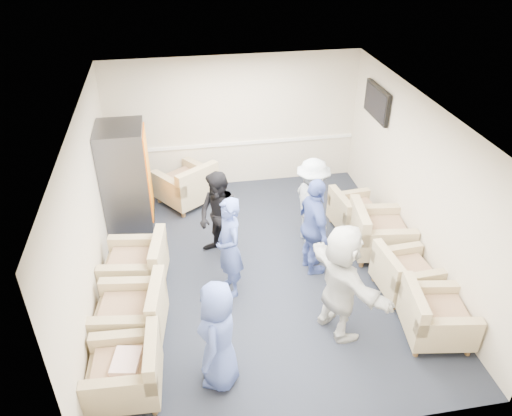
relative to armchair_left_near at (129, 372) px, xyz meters
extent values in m
plane|color=black|center=(1.99, 2.05, -0.34)|extent=(6.00, 6.00, 0.00)
plane|color=silver|center=(1.99, 2.05, 2.36)|extent=(6.00, 6.00, 0.00)
cube|color=beige|center=(1.99, 5.05, 1.01)|extent=(5.00, 0.02, 2.70)
cube|color=beige|center=(1.99, -0.95, 1.01)|extent=(5.00, 0.02, 2.70)
cube|color=beige|center=(-0.51, 2.05, 1.01)|extent=(0.02, 6.00, 2.70)
cube|color=beige|center=(4.49, 2.05, 1.01)|extent=(0.02, 6.00, 2.70)
cube|color=white|center=(1.99, 5.03, 0.56)|extent=(4.98, 0.04, 0.06)
cube|color=black|center=(4.43, 3.85, 1.71)|extent=(0.07, 1.00, 0.58)
cube|color=black|center=(4.39, 3.85, 1.71)|extent=(0.01, 0.92, 0.50)
cube|color=#52535B|center=(4.47, 3.85, 1.56)|extent=(0.04, 0.10, 0.25)
cube|color=tan|center=(-0.06, 0.00, -0.08)|extent=(0.90, 0.90, 0.28)
cube|color=#906C4F|center=(-0.06, 0.00, 0.11)|extent=(0.62, 0.59, 0.10)
cube|color=tan|center=(0.30, -0.01, 0.26)|extent=(0.18, 0.87, 0.40)
cube|color=tan|center=(-0.03, 0.95, -0.06)|extent=(1.03, 1.03, 0.30)
cube|color=#906C4F|center=(-0.03, 0.95, 0.14)|extent=(0.71, 0.68, 0.11)
cube|color=tan|center=(0.35, 0.89, 0.31)|extent=(0.27, 0.93, 0.43)
cube|color=tan|center=(0.01, 2.01, -0.07)|extent=(1.03, 1.03, 0.30)
cube|color=#906C4F|center=(0.01, 2.01, 0.14)|extent=(0.71, 0.67, 0.11)
cube|color=tan|center=(0.38, 1.95, 0.30)|extent=(0.28, 0.92, 0.43)
cube|color=tan|center=(4.08, 0.22, -0.08)|extent=(0.98, 0.98, 0.28)
cube|color=#906C4F|center=(4.08, 0.22, 0.11)|extent=(0.67, 0.64, 0.10)
cube|color=tan|center=(3.72, 0.27, 0.26)|extent=(0.27, 0.87, 0.40)
cube|color=tan|center=(4.05, 1.17, -0.09)|extent=(0.86, 0.86, 0.27)
cube|color=#906C4F|center=(4.05, 1.17, 0.09)|extent=(0.60, 0.56, 0.10)
cube|color=tan|center=(3.71, 1.14, 0.23)|extent=(0.19, 0.82, 0.38)
cube|color=tan|center=(4.05, 2.18, -0.06)|extent=(1.04, 1.04, 0.31)
cube|color=#906C4F|center=(4.05, 2.18, 0.15)|extent=(0.72, 0.68, 0.11)
cube|color=tan|center=(3.67, 2.23, 0.32)|extent=(0.27, 0.95, 0.44)
cube|color=tan|center=(3.90, 2.94, -0.10)|extent=(0.88, 0.88, 0.26)
cube|color=#906C4F|center=(3.90, 2.94, 0.08)|extent=(0.61, 0.58, 0.09)
cube|color=tan|center=(3.56, 2.90, 0.22)|extent=(0.22, 0.81, 0.38)
cube|color=tan|center=(0.91, 4.41, -0.06)|extent=(1.31, 1.31, 0.31)
cube|color=#906C4F|center=(0.91, 4.41, 0.16)|extent=(0.88, 0.89, 0.11)
cube|color=tan|center=(1.14, 4.09, 0.32)|extent=(0.86, 0.67, 0.44)
cube|color=#52535B|center=(-0.11, 3.68, 0.64)|extent=(0.78, 0.94, 1.98)
cube|color=#FF3A05|center=(0.29, 3.68, 0.74)|extent=(0.02, 0.80, 1.58)
cube|color=black|center=(0.29, 3.68, -0.08)|extent=(0.02, 0.47, 0.12)
cube|color=black|center=(0.27, 2.00, -0.12)|extent=(0.32, 0.24, 0.44)
sphere|color=black|center=(0.27, 2.00, 0.07)|extent=(0.22, 0.22, 0.22)
cube|color=white|center=(-0.01, 0.00, 0.17)|extent=(0.38, 0.46, 0.12)
imported|color=#4559A7|center=(1.09, 0.01, 0.41)|extent=(0.70, 0.86, 1.52)
imported|color=#4559A7|center=(1.43, 1.64, 0.47)|extent=(0.52, 0.67, 1.63)
imported|color=black|center=(1.38, 2.51, 0.44)|extent=(0.95, 0.97, 1.58)
imported|color=silver|center=(2.98, 2.73, 0.44)|extent=(0.72, 1.09, 1.57)
imported|color=#4559A7|center=(2.79, 1.92, 0.49)|extent=(0.50, 1.01, 1.66)
imported|color=silver|center=(2.79, 0.57, 0.52)|extent=(1.01, 1.68, 1.72)
camera|label=1|loc=(0.80, -4.22, 4.83)|focal=35.00mm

